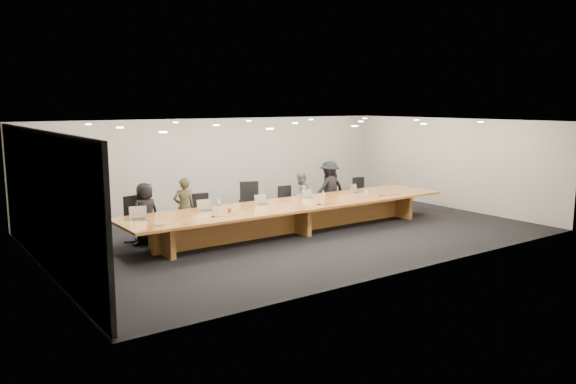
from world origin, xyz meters
The scene contains 29 objects.
ground centered at (0.00, 0.00, 0.00)m, with size 12.00×12.00×0.00m, color black.
back_wall centered at (0.00, 4.00, 1.40)m, with size 12.00×0.02×2.80m, color silver.
left_wall_panel centered at (-5.94, 0.00, 1.37)m, with size 0.08×7.84×2.74m, color black.
conference_table centered at (0.00, 0.00, 0.52)m, with size 9.00×1.80×0.75m.
chair_far_left centered at (-3.64, 1.20, 0.57)m, with size 0.58×0.58×1.14m, color black, non-canonical shape.
chair_left centered at (-1.97, 1.22, 0.51)m, with size 0.52×0.52×1.03m, color black, non-canonical shape.
chair_mid_left centered at (-0.51, 1.26, 0.60)m, with size 0.61×0.61×1.20m, color black, non-canonical shape.
chair_mid_right centered at (0.65, 1.20, 0.50)m, with size 0.51×0.51×1.00m, color black, non-canonical shape.
chair_right centered at (2.40, 1.21, 0.59)m, with size 0.60×0.60×1.19m, color black, non-canonical shape.
chair_far_right centered at (3.52, 1.31, 0.50)m, with size 0.51×0.51×1.01m, color black, non-canonical shape.
person_a centered at (-3.51, 1.13, 0.72)m, with size 0.70×0.46×1.43m, color black.
person_b centered at (-2.51, 1.17, 0.74)m, with size 0.54×0.35×1.48m, color #322E1B.
person_c centered at (1.04, 1.16, 0.68)m, with size 0.66×0.51×1.36m, color slate.
person_d centered at (2.18, 1.26, 0.80)m, with size 1.03×0.59×1.60m, color black.
laptop_a centered at (-3.97, 0.32, 0.90)m, with size 0.37×0.27×0.29m, color tan, non-canonical shape.
laptop_b centered at (-2.32, 0.35, 0.89)m, with size 0.35×0.26×0.28m, color tan, non-canonical shape.
laptop_c centered at (-0.78, 0.29, 0.88)m, with size 0.33×0.24×0.26m, color #C0B093, non-canonical shape.
laptop_d centered at (0.76, 0.40, 0.86)m, with size 0.29×0.21×0.23m, color #BAAF8E, non-canonical shape.
laptop_e centered at (2.38, 0.28, 0.88)m, with size 0.33×0.24×0.26m, color tan, non-canonical shape.
water_bottle centered at (-2.02, 0.30, 0.87)m, with size 0.08×0.08×0.24m, color silver.
amber_mug centered at (-1.95, -0.10, 0.80)m, with size 0.08×0.08×0.10m, color brown.
paper_cup_near centered at (1.29, 0.42, 0.79)m, with size 0.07×0.07×0.09m, color silver.
paper_cup_far centered at (2.62, 0.18, 0.79)m, with size 0.08×0.08×0.09m, color white.
notepad centered at (-4.32, 0.07, 0.76)m, with size 0.24×0.19×0.01m, color white.
lime_gadget centered at (-4.33, 0.06, 0.78)m, with size 0.15×0.08×0.02m, color #66BC32.
av_box centered at (-3.81, -0.46, 0.76)m, with size 0.19×0.14×0.03m, color #A6A6AA.
mic_left centered at (-2.51, -0.34, 0.77)m, with size 0.12×0.12×0.03m, color black.
mic_center centered at (0.37, -0.51, 0.77)m, with size 0.13×0.13×0.03m, color black.
mic_right centered at (2.59, -0.44, 0.76)m, with size 0.10×0.10×0.03m, color black.
Camera 1 is at (-8.23, -11.32, 3.27)m, focal length 35.00 mm.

